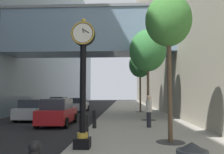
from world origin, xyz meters
name	(u,v)px	position (x,y,z in m)	size (l,w,h in m)	color
ground_plane	(107,111)	(0.00, 27.00, 0.00)	(110.00, 110.00, 0.00)	black
sidewalk_right	(132,109)	(3.12, 30.00, 0.07)	(6.23, 80.00, 0.14)	#9E998E
building_block_left	(20,16)	(-12.49, 29.89, 13.07)	(23.64, 80.00, 26.25)	slate
street_clock	(83,76)	(0.55, 6.75, 2.65)	(0.84, 0.55, 4.57)	black
bollard_third	(86,125)	(0.38, 8.58, 0.68)	(0.23, 0.23, 1.02)	black
bollard_fourth	(94,118)	(0.38, 11.46, 0.68)	(0.23, 0.23, 1.02)	black
street_tree_near	(168,22)	(3.78, 7.86, 4.89)	(1.84, 1.84, 5.87)	#333335
street_tree_mid_near	(148,51)	(3.78, 15.61, 5.19)	(2.68, 2.68, 6.61)	#333335
street_tree_mid_far	(140,65)	(3.78, 23.36, 5.11)	(2.34, 2.34, 6.35)	#333335
pedestrian_walking	(149,110)	(3.41, 11.94, 1.10)	(0.48, 0.48, 1.80)	#23232D
car_red_near	(58,112)	(-2.27, 13.60, 0.82)	(2.02, 4.21, 1.70)	#AD191E
car_silver_mid	(35,110)	(-4.89, 16.60, 0.78)	(2.00, 4.57, 1.59)	#B7BABF
car_black_far	(59,104)	(-5.82, 26.71, 0.81)	(1.98, 4.23, 1.68)	black
car_white_trailing	(79,105)	(-3.21, 25.55, 0.78)	(1.97, 4.41, 1.60)	silver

